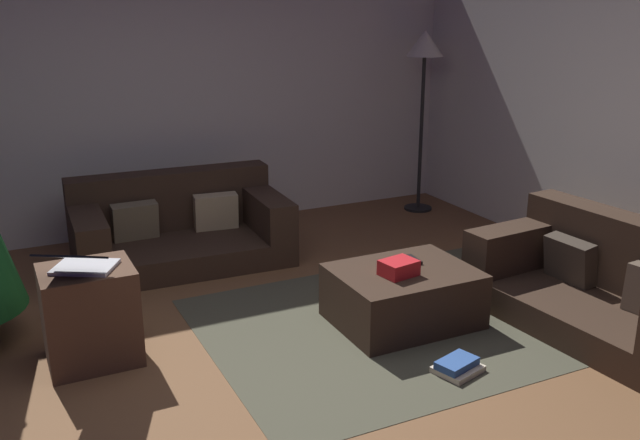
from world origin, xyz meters
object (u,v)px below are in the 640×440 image
couch_right (608,288)px  ottoman (403,296)px  side_table (90,315)px  gift_box (399,268)px  book_stack (457,366)px  couch_left (178,228)px  tv_remote (413,260)px  laptop (80,263)px  corner_lamp (424,58)px

couch_right → ottoman: (-1.16, 0.64, -0.09)m
ottoman → side_table: size_ratio=1.54×
gift_box → couch_right: bearing=-25.2°
couch_right → book_stack: 1.25m
couch_left → tv_remote: size_ratio=10.70×
couch_left → gift_box: couch_left is taller
ottoman → laptop: laptop is taller
couch_left → couch_right: 3.29m
gift_box → corner_lamp: corner_lamp is taller
ottoman → book_stack: (-0.07, -0.71, -0.15)m
couch_right → tv_remote: size_ratio=10.64×
couch_right → laptop: 3.28m
corner_lamp → ottoman: bearing=-125.8°
side_table → book_stack: (1.86, -1.07, -0.26)m
book_stack → side_table: bearing=150.1°
gift_box → book_stack: (0.01, -0.65, -0.38)m
couch_right → gift_box: bearing=60.3°
couch_right → laptop: laptop is taller
tv_remote → corner_lamp: (1.42, 2.06, 1.14)m
ottoman → tv_remote: tv_remote is taller
ottoman → laptop: size_ratio=1.70×
ottoman → gift_box: (-0.08, -0.06, 0.23)m
corner_lamp → side_table: bearing=-152.7°
laptop → book_stack: (1.89, -1.01, -0.61)m
couch_left → tv_remote: couch_left is taller
gift_box → book_stack: size_ratio=0.73×
ottoman → side_table: bearing=169.5°
couch_left → side_table: (-0.92, -1.47, 0.03)m
laptop → corner_lamp: 4.08m
couch_right → side_table: couch_right is taller
side_table → gift_box: bearing=-12.8°
couch_left → ottoman: (1.01, -1.83, -0.08)m
corner_lamp → tv_remote: bearing=-124.6°
ottoman → tv_remote: (0.14, 0.11, 0.20)m
gift_box → laptop: size_ratio=0.42×
side_table → laptop: bearing=-120.2°
laptop → corner_lamp: size_ratio=0.30×
tv_remote → laptop: size_ratio=0.30×
tv_remote → corner_lamp: corner_lamp is taller
tv_remote → corner_lamp: bearing=58.9°
book_stack → ottoman: bearing=84.2°
gift_box → book_stack: bearing=-89.4°
side_table → couch_right: bearing=-17.9°
couch_left → side_table: 1.74m
couch_right → side_table: (-3.09, 1.00, 0.02)m
couch_left → book_stack: 2.72m
side_table → corner_lamp: size_ratio=0.33×
gift_box → side_table: size_ratio=0.38×
gift_box → couch_left: bearing=116.3°
couch_left → corner_lamp: 2.88m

